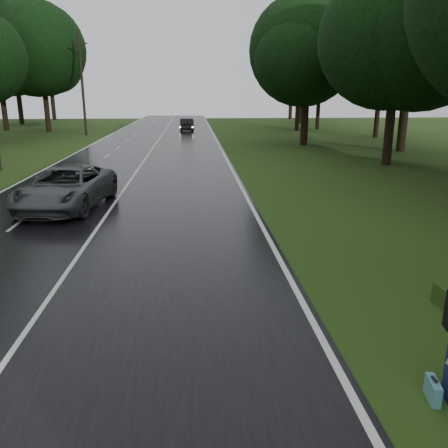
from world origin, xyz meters
The scene contains 12 objects.
ground centered at (0.00, 0.00, 0.00)m, with size 160.00×160.00×0.00m, color #254013.
road centered at (0.00, 20.00, 0.02)m, with size 12.00×140.00×0.04m, color black.
lane_center centered at (0.00, 20.00, 0.04)m, with size 0.12×140.00×0.01m, color silver.
grey_car centered at (-1.80, 10.18, 0.88)m, with size 2.77×6.01×1.67m, color #4E4F53.
far_car centered at (2.73, 49.84, 0.80)m, with size 1.60×4.59×1.51m, color black.
suitcase centered at (7.03, -2.87, 0.17)m, with size 0.14×0.47×0.34m, color teal.
utility_pole_mid centered at (-8.50, 20.33, 0.00)m, with size 1.80×0.28×10.70m, color black, non-canonical shape.
utility_pole_far centered at (-8.50, 44.84, 0.00)m, with size 1.80×0.28×10.78m, color black, non-canonical shape.
tree_left_f centered at (-14.01, 49.67, 0.00)m, with size 10.46×10.46×16.34m, color black, non-canonical shape.
tree_right_d centered at (16.20, 20.91, 0.00)m, with size 8.77×8.77×13.71m, color black, non-canonical shape.
tree_right_e centered at (13.56, 33.21, 0.00)m, with size 8.76×8.76×13.69m, color black, non-canonical shape.
tree_right_f centered at (16.66, 50.00, 0.00)m, with size 9.56×9.56×14.94m, color black, non-canonical shape.
Camera 1 is at (3.37, -8.80, 4.61)m, focal length 37.00 mm.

